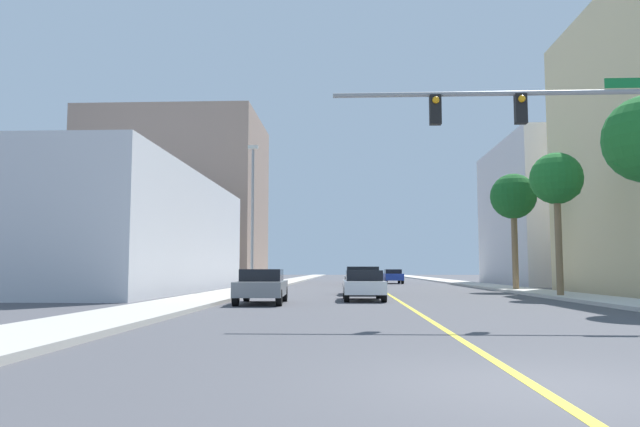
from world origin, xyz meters
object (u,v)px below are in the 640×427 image
palm_mid (556,181)px  car_red (356,276)px  car_black (362,280)px  car_white (363,284)px  car_blue (393,276)px  traffic_signal_mast (589,138)px  street_lamp (252,210)px  palm_far (513,198)px  car_green (360,277)px  car_gray (262,286)px

palm_mid → car_red: (-9.27, 27.74, -4.88)m
palm_mid → car_black: palm_mid is taller
car_white → car_blue: 31.29m
traffic_signal_mast → palm_mid: bearing=75.0°
street_lamp → car_blue: bearing=67.9°
car_blue → street_lamp: bearing=-113.0°
traffic_signal_mast → palm_far: size_ratio=1.42×
traffic_signal_mast → street_lamp: bearing=124.9°
car_blue → car_white: bearing=-97.5°
traffic_signal_mast → car_white: bearing=120.7°
traffic_signal_mast → car_green: 33.87m
palm_far → car_blue: palm_far is taller
street_lamp → palm_far: bearing=14.6°
car_blue → traffic_signal_mast: bearing=-87.6°
palm_mid → car_blue: 29.62m
traffic_signal_mast → street_lamp: street_lamp is taller
palm_far → palm_mid: bearing=-92.2°
car_black → car_gray: car_black is taller
street_lamp → car_black: size_ratio=1.95×
car_red → car_gray: 33.09m
car_red → car_white: size_ratio=0.96×
palm_far → car_white: palm_far is taller
traffic_signal_mast → palm_mid: (3.36, 12.54, 0.63)m
street_lamp → car_white: size_ratio=1.92×
traffic_signal_mast → palm_mid: size_ratio=1.50×
car_red → car_gray: size_ratio=0.95×
car_black → car_blue: bearing=81.0°
street_lamp → car_gray: bearing=-78.7°
traffic_signal_mast → street_lamp: (-12.09, 17.31, -0.26)m
street_lamp → palm_mid: street_lamp is taller
car_white → car_black: (0.09, 6.21, 0.05)m
car_white → car_black: 6.21m
car_white → car_gray: bearing=-148.7°
street_lamp → car_white: 10.28m
car_red → car_black: car_black is taller
car_gray → palm_far: bearing=-137.0°
palm_far → traffic_signal_mast: bearing=-99.8°
car_gray → car_white: bearing=-149.8°
street_lamp → palm_mid: (15.45, -4.77, 0.89)m
car_gray → traffic_signal_mast: bearing=141.4°
car_black → car_red: bearing=88.9°
car_black → car_gray: 9.80m
car_white → traffic_signal_mast: bearing=-60.5°
street_lamp → car_red: size_ratio=2.00×
car_black → palm_mid: bearing=-23.2°
traffic_signal_mast → car_black: size_ratio=2.41×
palm_mid → street_lamp: bearing=162.8°
traffic_signal_mast → palm_mid: 13.00m
car_red → car_white: 30.20m
palm_far → car_gray: bearing=-134.7°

